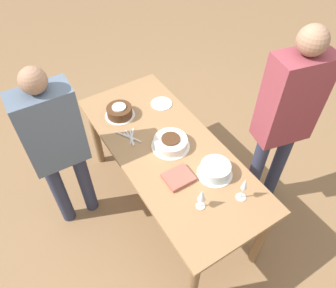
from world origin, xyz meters
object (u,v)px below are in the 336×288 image
object	(u,v)px
cake_front_chocolate	(120,111)
wine_glass_near	(202,196)
person_watching	(286,114)
person_cutting	(56,142)
cake_center_white	(171,143)
wine_glass_far	(244,186)
cake_back_decorated	(215,170)

from	to	relation	value
cake_front_chocolate	wine_glass_near	bearing A→B (deg)	2.88
person_watching	person_cutting	bearing A→B (deg)	-13.65
person_cutting	cake_center_white	bearing A→B (deg)	-22.99
cake_front_chocolate	wine_glass_far	distance (m)	1.21
person_cutting	person_watching	distance (m)	1.66
wine_glass_near	wine_glass_far	size ratio (longest dim) A/B	0.87
wine_glass_far	person_cutting	xyz separation A→B (m)	(-0.99, -0.90, 0.02)
cake_center_white	person_watching	bearing A→B (deg)	62.39
cake_center_white	person_cutting	world-z (taller)	person_cutting
cake_front_chocolate	wine_glass_near	xyz separation A→B (m)	(1.07, 0.05, 0.08)
cake_back_decorated	wine_glass_near	bearing A→B (deg)	-55.97
cake_back_decorated	wine_glass_near	xyz separation A→B (m)	(0.16, -0.24, 0.08)
cake_back_decorated	wine_glass_far	world-z (taller)	wine_glass_far
cake_center_white	cake_front_chocolate	bearing A→B (deg)	-161.43
wine_glass_near	cake_back_decorated	bearing A→B (deg)	124.03
cake_back_decorated	person_cutting	distance (m)	1.15
cake_front_chocolate	cake_back_decorated	size ratio (longest dim) A/B	0.98
cake_front_chocolate	cake_back_decorated	xyz separation A→B (m)	(0.91, 0.30, 0.00)
cake_back_decorated	wine_glass_far	xyz separation A→B (m)	(0.25, 0.03, 0.09)
cake_center_white	wine_glass_near	size ratio (longest dim) A/B	1.65
cake_center_white	cake_front_chocolate	world-z (taller)	cake_front_chocolate
cake_center_white	person_watching	size ratio (longest dim) A/B	0.17
wine_glass_near	person_cutting	distance (m)	1.10
cake_front_chocolate	wine_glass_far	xyz separation A→B (m)	(1.16, 0.32, 0.09)
cake_center_white	person_cutting	distance (m)	0.83
wine_glass_near	person_cutting	xyz separation A→B (m)	(-0.90, -0.63, 0.03)
cake_front_chocolate	wine_glass_near	size ratio (longest dim) A/B	1.39
wine_glass_far	person_cutting	distance (m)	1.34
cake_front_chocolate	person_cutting	world-z (taller)	person_cutting
cake_center_white	wine_glass_near	bearing A→B (deg)	-12.18
wine_glass_near	person_cutting	world-z (taller)	person_cutting
cake_front_chocolate	wine_glass_far	size ratio (longest dim) A/B	1.21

